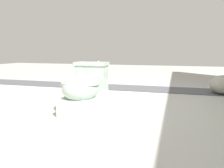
# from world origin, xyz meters

# --- Properties ---
(ground_plane) EXTENTS (14.00, 14.00, 0.00)m
(ground_plane) POSITION_xyz_m (0.00, 0.00, 0.00)
(ground_plane) COLOR #A8A59E
(gravel_strip) EXTENTS (0.56, 8.00, 0.01)m
(gravel_strip) POSITION_xyz_m (-1.23, 0.50, 0.01)
(gravel_strip) COLOR #4C4C51
(gravel_strip) RESTS_ON ground
(toilet) EXTENTS (0.64, 0.39, 0.52)m
(toilet) POSITION_xyz_m (0.26, -0.15, 0.22)
(toilet) COLOR #B2C6B7
(toilet) RESTS_ON ground
(boulder_far) EXTENTS (0.57, 0.54, 0.28)m
(boulder_far) POSITION_xyz_m (-1.13, 1.45, 0.14)
(boulder_far) COLOR gray
(boulder_far) RESTS_ON ground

